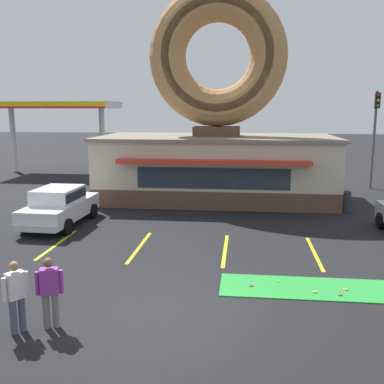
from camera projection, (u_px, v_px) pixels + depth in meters
The scene contains 18 objects.
ground_plane at pixel (156, 312), 10.68m from camera, with size 160.00×160.00×0.00m, color black.
donut_shop_building at pixel (217, 129), 23.55m from camera, with size 12.30×6.75×10.96m.
putting_mat at pixel (308, 288), 12.08m from camera, with size 4.70×1.59×0.03m, color green.
mini_donut_near_left at pixel (340, 294), 11.58m from camera, with size 0.13×0.13×0.04m, color #A5724C.
mini_donut_near_right at pixel (346, 289), 11.91m from camera, with size 0.13×0.13×0.04m, color #E5C666.
mini_donut_mid_left at pixel (315, 292), 11.76m from camera, with size 0.13×0.13×0.04m, color #E5C666.
mini_donut_mid_centre at pixel (251, 285), 12.18m from camera, with size 0.13×0.13×0.04m, color #A5724C.
golf_ball at pixel (279, 281), 12.48m from camera, with size 0.04×0.04×0.04m, color white.
car_white at pixel (60, 205), 18.49m from camera, with size 2.09×4.61×1.60m.
pedestrian_blue_sweater_man at pixel (16, 294), 9.56m from camera, with size 0.41×0.51×1.61m.
pedestrian_hooded_kid at pixel (50, 290), 9.78m from camera, with size 0.57×0.35×1.61m.
trash_bin at pixel (345, 201), 20.99m from camera, with size 0.57×0.57×0.97m.
traffic_light_pole at pixel (375, 127), 26.56m from camera, with size 0.28×0.47×5.80m.
gas_station_canopy at pixel (55, 108), 33.34m from camera, with size 9.00×4.46×5.30m.
parking_stripe_far_left at pixel (58, 244), 16.07m from camera, with size 0.12×3.60×0.01m, color yellow.
parking_stripe_left at pixel (140, 247), 15.73m from camera, with size 0.12×3.60×0.01m, color yellow.
parking_stripe_mid_left at pixel (225, 250), 15.40m from camera, with size 0.12×3.60×0.01m, color yellow.
parking_stripe_centre at pixel (315, 253), 15.06m from camera, with size 0.12×3.60×0.01m, color yellow.
Camera 1 is at (2.00, -9.81, 4.77)m, focal length 42.00 mm.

